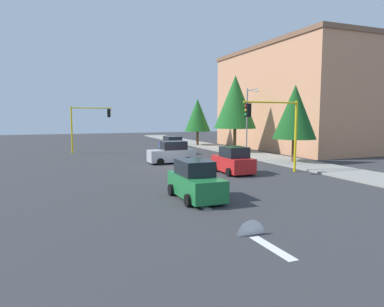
% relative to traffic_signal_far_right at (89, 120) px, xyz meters
% --- Properties ---
extents(ground_plane, '(120.00, 120.00, 0.00)m').
position_rel_traffic_signal_far_right_xyz_m(ground_plane, '(14.00, 5.63, -3.75)').
color(ground_plane, '#353538').
extents(sidewalk_kerb, '(80.00, 4.00, 0.15)m').
position_rel_traffic_signal_far_right_xyz_m(sidewalk_kerb, '(9.00, 16.13, -3.68)').
color(sidewalk_kerb, gray).
rests_on(sidewalk_kerb, ground).
extents(lane_arrow_near, '(2.40, 1.10, 1.10)m').
position_rel_traffic_signal_far_right_xyz_m(lane_arrow_near, '(25.51, 2.63, -3.75)').
color(lane_arrow_near, silver).
rests_on(lane_arrow_near, ground).
extents(lane_arrow_mid, '(2.40, 1.10, 1.10)m').
position_rel_traffic_signal_far_right_xyz_m(lane_arrow_mid, '(31.51, 2.63, -3.75)').
color(lane_arrow_mid, silver).
rests_on(lane_arrow_mid, ground).
extents(apartment_block, '(22.37, 9.30, 12.84)m').
position_rel_traffic_signal_far_right_xyz_m(apartment_block, '(4.14, 24.13, 2.68)').
color(apartment_block, tan).
rests_on(apartment_block, ground).
extents(traffic_signal_far_right, '(0.36, 4.59, 5.27)m').
position_rel_traffic_signal_far_right_xyz_m(traffic_signal_far_right, '(0.00, 0.00, 0.00)').
color(traffic_signal_far_right, yellow).
rests_on(traffic_signal_far_right, ground).
extents(traffic_signal_near_left, '(0.36, 4.59, 5.33)m').
position_rel_traffic_signal_far_right_xyz_m(traffic_signal_near_left, '(20.00, 11.27, 0.04)').
color(traffic_signal_near_left, yellow).
rests_on(traffic_signal_near_left, ground).
extents(street_lamp_curbside, '(2.15, 0.28, 7.00)m').
position_rel_traffic_signal_far_right_xyz_m(street_lamp_curbside, '(10.39, 14.83, 0.60)').
color(street_lamp_curbside, slate).
rests_on(street_lamp_curbside, ground).
extents(tree_roadside_far, '(3.64, 3.64, 6.63)m').
position_rel_traffic_signal_far_right_xyz_m(tree_roadside_far, '(-4.00, 15.13, 0.59)').
color(tree_roadside_far, brown).
rests_on(tree_roadside_far, ground).
extents(tree_roadside_mid, '(4.81, 4.81, 8.81)m').
position_rel_traffic_signal_far_right_xyz_m(tree_roadside_mid, '(6.00, 15.63, 2.05)').
color(tree_roadside_mid, brown).
rests_on(tree_roadside_mid, ground).
extents(tree_roadside_near, '(3.81, 3.81, 6.95)m').
position_rel_traffic_signal_far_right_xyz_m(tree_roadside_near, '(16.00, 16.13, 0.80)').
color(tree_roadside_near, brown).
rests_on(tree_roadside_near, ground).
extents(car_red, '(3.70, 2.10, 1.98)m').
position_rel_traffic_signal_far_right_xyz_m(car_red, '(18.92, 8.45, -2.85)').
color(car_red, red).
rests_on(car_red, ground).
extents(car_blue, '(4.15, 2.08, 1.98)m').
position_rel_traffic_signal_far_right_xyz_m(car_blue, '(4.62, 8.47, -2.85)').
color(car_blue, blue).
rests_on(car_blue, ground).
extents(car_silver, '(2.00, 4.13, 1.98)m').
position_rel_traffic_signal_far_right_xyz_m(car_silver, '(12.00, 6.01, -2.85)').
color(car_silver, '#B2B5BA').
rests_on(car_silver, ground).
extents(car_green, '(4.04, 2.02, 1.98)m').
position_rel_traffic_signal_far_right_xyz_m(car_green, '(25.28, 2.85, -2.85)').
color(car_green, '#1E7238').
rests_on(car_green, ground).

